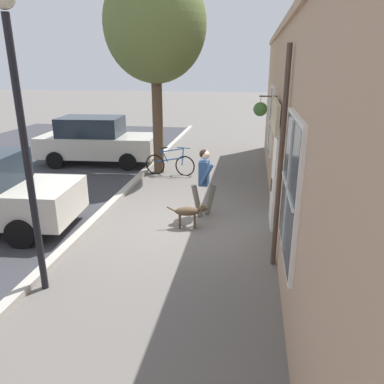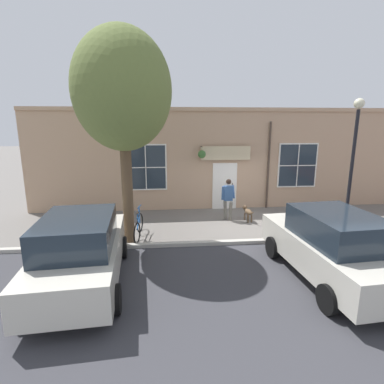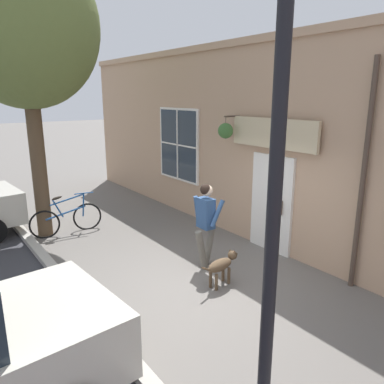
{
  "view_description": "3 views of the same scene",
  "coord_description": "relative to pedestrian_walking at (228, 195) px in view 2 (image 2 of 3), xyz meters",
  "views": [
    {
      "loc": [
        -1.6,
        8.08,
        3.58
      ],
      "look_at": [
        -0.6,
        1.82,
        1.41
      ],
      "focal_mm": 35.0,
      "sensor_mm": 36.0,
      "label": 1
    },
    {
      "loc": [
        10.91,
        -3.05,
        3.79
      ],
      "look_at": [
        -0.27,
        -2.0,
        1.24
      ],
      "focal_mm": 28.0,
      "sensor_mm": 36.0,
      "label": 2
    },
    {
      "loc": [
        3.76,
        4.83,
        3.3
      ],
      "look_at": [
        -1.31,
        -2.05,
        1.08
      ],
      "focal_mm": 35.0,
      "sensor_mm": 36.0,
      "label": 3
    }
  ],
  "objects": [
    {
      "name": "storefront_facade",
      "position": [
        -1.82,
        0.5,
        1.25
      ],
      "size": [
        0.95,
        18.0,
        4.5
      ],
      "color": "tan",
      "rests_on": "ground_plane"
    },
    {
      "name": "ground_plane",
      "position": [
        0.52,
        0.52,
        -1.01
      ],
      "size": [
        90.0,
        90.0,
        0.0
      ],
      "primitive_type": "plane",
      "color": "#66605B"
    },
    {
      "name": "street_tree_by_curb",
      "position": [
        1.99,
        -3.77,
        3.61
      ],
      "size": [
        3.23,
        2.91,
        6.54
      ],
      "color": "brown",
      "rests_on": "ground_plane"
    },
    {
      "name": "dog_on_leash",
      "position": [
        0.23,
        0.76,
        -0.62
      ],
      "size": [
        0.97,
        0.31,
        0.59
      ],
      "color": "brown",
      "rests_on": "ground_plane"
    },
    {
      "name": "parked_car_mid_block",
      "position": [
        4.93,
        1.53,
        -0.13
      ],
      "size": [
        4.42,
        2.17,
        1.75
      ],
      "color": "beige",
      "rests_on": "ground_plane"
    },
    {
      "name": "curb_and_road",
      "position": [
        6.37,
        0.52,
        -0.99
      ],
      "size": [
        10.1,
        28.0,
        0.12
      ],
      "color": "#B2ADA3",
      "rests_on": "ground_plane"
    },
    {
      "name": "pedestrian_walking",
      "position": [
        0.0,
        0.0,
        0.0
      ],
      "size": [
        0.61,
        0.55,
        1.68
      ],
      "color": "#6B665B",
      "rests_on": "ground_plane"
    },
    {
      "name": "parked_car_nearest_curb",
      "position": [
        4.66,
        -4.52,
        -0.13
      ],
      "size": [
        4.42,
        2.17,
        1.75
      ],
      "color": "beige",
      "rests_on": "ground_plane"
    },
    {
      "name": "street_lamp",
      "position": [
        2.24,
        3.59,
        2.01
      ],
      "size": [
        0.32,
        0.32,
        4.58
      ],
      "color": "black",
      "rests_on": "ground_plane"
    },
    {
      "name": "leaning_bicycle",
      "position": [
        1.6,
        -3.44,
        -0.63
      ],
      "size": [
        1.74,
        0.2,
        1.0
      ],
      "color": "black",
      "rests_on": "ground_plane"
    }
  ]
}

